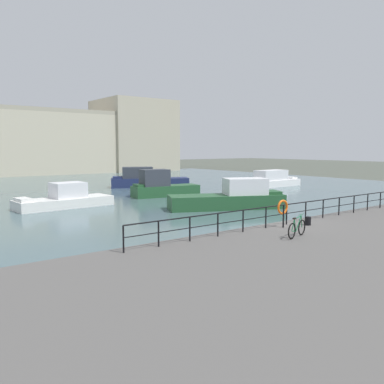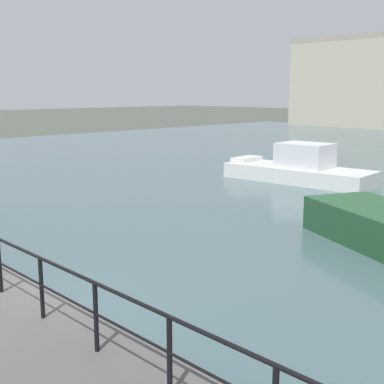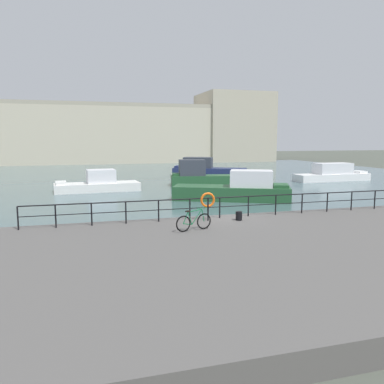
# 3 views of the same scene
# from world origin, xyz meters

# --- Properties ---
(ground_plane) EXTENTS (240.00, 240.00, 0.00)m
(ground_plane) POSITION_xyz_m (0.00, 0.00, 0.00)
(ground_plane) COLOR #4C5147
(water_basin) EXTENTS (80.00, 60.00, 0.01)m
(water_basin) POSITION_xyz_m (0.00, 30.20, 0.01)
(water_basin) COLOR #476066
(water_basin) RESTS_ON ground_plane
(harbor_building) EXTENTS (65.32, 13.54, 14.44)m
(harbor_building) POSITION_xyz_m (6.16, 61.37, 5.85)
(harbor_building) COLOR #C1B79E
(harbor_building) RESTS_ON ground_plane
(moored_harbor_tender) EXTENTS (7.68, 3.09, 1.96)m
(moored_harbor_tender) POSITION_xyz_m (-5.51, 17.12, 0.68)
(moored_harbor_tender) COLOR white
(moored_harbor_tender) RESTS_ON water_basin
(moored_blue_motorboat) EXTENTS (9.31, 6.34, 2.42)m
(moored_blue_motorboat) POSITION_xyz_m (8.34, 27.72, 0.89)
(moored_blue_motorboat) COLOR navy
(moored_blue_motorboat) RESTS_ON water_basin
(moored_cabin_cruiser) EXTENTS (6.79, 3.22, 2.64)m
(moored_cabin_cruiser) POSITION_xyz_m (4.60, 18.57, 0.98)
(moored_cabin_cruiser) COLOR #23512D
(moored_cabin_cruiser) RESTS_ON water_basin
(moored_red_daysailer) EXTENTS (9.02, 2.53, 2.02)m
(moored_red_daysailer) POSITION_xyz_m (20.55, 18.84, 0.80)
(moored_red_daysailer) COLOR white
(moored_red_daysailer) RESTS_ON water_basin
(moored_white_yacht) EXTENTS (9.15, 6.01, 2.34)m
(moored_white_yacht) POSITION_xyz_m (4.62, 8.67, 0.85)
(moored_white_yacht) COLOR #23512D
(moored_white_yacht) RESTS_ON water_basin
(quay_railing) EXTENTS (20.60, 0.07, 1.08)m
(quay_railing) POSITION_xyz_m (0.55, -0.75, 1.46)
(quay_railing) COLOR black
(quay_railing) RESTS_ON quay_promenade
(parked_bicycle) EXTENTS (1.73, 0.49, 0.98)m
(parked_bicycle) POSITION_xyz_m (-2.28, -3.02, 1.12)
(parked_bicycle) COLOR black
(parked_bicycle) RESTS_ON quay_promenade
(mooring_bollard) EXTENTS (0.32, 0.32, 0.44)m
(mooring_bollard) POSITION_xyz_m (0.47, -1.55, 0.95)
(mooring_bollard) COLOR black
(mooring_bollard) RESTS_ON quay_promenade
(life_ring_stand) EXTENTS (0.75, 0.16, 1.40)m
(life_ring_stand) POSITION_xyz_m (-1.01, -1.12, 1.70)
(life_ring_stand) COLOR black
(life_ring_stand) RESTS_ON quay_promenade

